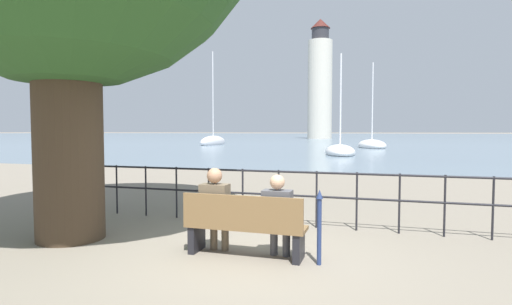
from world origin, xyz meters
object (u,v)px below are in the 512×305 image
sailboat_1 (340,151)px  sailboat_2 (213,142)px  seated_person_left (216,206)px  harbor_lighthouse (320,83)px  park_bench (244,227)px  closed_umbrella (319,223)px  seated_person_right (278,212)px  sailboat_0 (372,145)px

sailboat_1 → sailboat_2: size_ratio=0.63×
seated_person_left → harbor_lighthouse: bearing=97.1°
park_bench → sailboat_1: bearing=92.2°
closed_umbrella → park_bench: bearing=178.8°
closed_umbrella → sailboat_2: sailboat_2 is taller
park_bench → sailboat_1: 25.37m
park_bench → sailboat_2: size_ratio=0.14×
seated_person_left → sailboat_2: sailboat_2 is taller
seated_person_right → harbor_lighthouse: (-12.06, 89.18, 12.33)m
closed_umbrella → sailboat_0: sailboat_0 is taller
park_bench → sailboat_0: size_ratio=0.19×
harbor_lighthouse → park_bench: bearing=-82.6°
seated_person_right → sailboat_1: 25.32m
park_bench → closed_umbrella: 1.07m
sailboat_1 → sailboat_2: 24.54m
sailboat_0 → sailboat_1: sailboat_0 is taller
sailboat_2 → harbor_lighthouse: 49.05m
sailboat_1 → harbor_lighthouse: bearing=89.3°
seated_person_right → sailboat_2: (-19.13, 42.29, -0.25)m
park_bench → sailboat_2: sailboat_2 is taller
park_bench → sailboat_1: (-0.98, 25.35, -0.17)m
seated_person_left → park_bench: bearing=-9.2°
seated_person_left → sailboat_0: bearing=87.7°
seated_person_right → sailboat_1: bearing=93.3°
seated_person_right → closed_umbrella: size_ratio=1.17×
sailboat_0 → sailboat_2: sailboat_2 is taller
seated_person_right → closed_umbrella: bearing=-9.7°
seated_person_left → sailboat_0: sailboat_0 is taller
seated_person_right → sailboat_0: sailboat_0 is taller
sailboat_1 → harbor_lighthouse: harbor_lighthouse is taller
park_bench → harbor_lighthouse: bearing=97.4°
seated_person_left → sailboat_0: 38.68m
closed_umbrella → harbor_lighthouse: (-12.65, 89.28, 12.42)m
sailboat_0 → sailboat_1: (-2.09, -13.37, -0.04)m
seated_person_right → closed_umbrella: 0.61m
closed_umbrella → sailboat_0: (0.05, 38.74, -0.26)m
seated_person_left → closed_umbrella: seated_person_left is taller
park_bench → sailboat_0: sailboat_0 is taller
closed_umbrella → sailboat_1: size_ratio=0.13×
park_bench → seated_person_right: 0.52m
closed_umbrella → sailboat_2: (-19.73, 42.39, -0.16)m
sailboat_1 → harbor_lighthouse: size_ratio=0.28×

